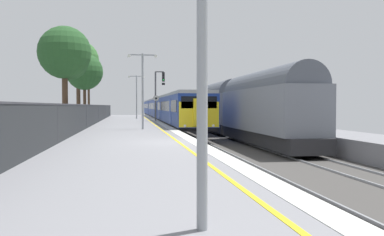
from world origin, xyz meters
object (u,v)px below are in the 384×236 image
object	(u,v)px
platform_lamp_mid	(143,84)
background_tree_right	(89,73)
signal_gantry	(158,90)
platform_lamp_far	(137,93)
background_tree_back	(78,62)
commuter_train_at_platform	(162,108)
background_tree_centre	(84,73)
freight_train_adjacent_track	(236,106)
background_tree_left	(66,55)
speed_limit_sign	(156,105)

from	to	relation	value
platform_lamp_mid	background_tree_right	world-z (taller)	background_tree_right
signal_gantry	platform_lamp_mid	bearing A→B (deg)	-97.56
platform_lamp_mid	background_tree_right	bearing A→B (deg)	102.64
platform_lamp_far	background_tree_back	distance (m)	9.29
commuter_train_at_platform	background_tree_centre	bearing A→B (deg)	-115.82
background_tree_back	platform_lamp_mid	bearing A→B (deg)	-69.64
background_tree_back	background_tree_centre	bearing A→B (deg)	-77.45
freight_train_adjacent_track	signal_gantry	distance (m)	13.36
background_tree_back	platform_lamp_far	bearing A→B (deg)	44.52
platform_lamp_mid	background_tree_left	bearing A→B (deg)	-169.32
speed_limit_sign	background_tree_back	xyz separation A→B (m)	(-8.07, 2.74, 4.50)
platform_lamp_far	background_tree_right	bearing A→B (deg)	146.77
platform_lamp_far	background_tree_right	distance (m)	7.72
background_tree_right	background_tree_centre	bearing A→B (deg)	-86.38
signal_gantry	background_tree_left	xyz separation A→B (m)	(-7.06, -17.28, 1.50)
speed_limit_sign	platform_lamp_mid	world-z (taller)	platform_lamp_mid
speed_limit_sign	platform_lamp_mid	xyz separation A→B (m)	(-1.81, -14.14, 1.37)
platform_lamp_far	commuter_train_at_platform	bearing A→B (deg)	61.07
background_tree_centre	background_tree_back	xyz separation A→B (m)	(-1.18, 5.29, 1.51)
signal_gantry	speed_limit_sign	xyz separation A→B (m)	(-0.36, -2.22, -1.62)
speed_limit_sign	background_tree_right	distance (m)	15.65
freight_train_adjacent_track	speed_limit_sign	world-z (taller)	freight_train_adjacent_track
platform_lamp_far	background_tree_centre	bearing A→B (deg)	-113.94
commuter_train_at_platform	platform_lamp_mid	world-z (taller)	platform_lamp_mid
background_tree_left	background_tree_centre	distance (m)	12.51
background_tree_left	background_tree_centre	size ratio (longest dim) A/B	1.02
commuter_train_at_platform	platform_lamp_mid	bearing A→B (deg)	-97.03
speed_limit_sign	platform_lamp_far	size ratio (longest dim) A/B	0.50
freight_train_adjacent_track	platform_lamp_far	xyz separation A→B (m)	(-7.66, 18.75, 1.55)
platform_lamp_far	background_tree_back	xyz separation A→B (m)	(-6.26, -6.16, 3.03)
background_tree_left	background_tree_right	world-z (taller)	background_tree_right
platform_lamp_far	background_tree_centre	distance (m)	12.62
platform_lamp_mid	freight_train_adjacent_track	bearing A→B (deg)	29.27
background_tree_left	background_tree_right	bearing A→B (deg)	92.40
speed_limit_sign	commuter_train_at_platform	bearing A→B (deg)	83.22
background_tree_left	commuter_train_at_platform	bearing A→B (deg)	74.39
freight_train_adjacent_track	background_tree_centre	xyz separation A→B (m)	(-12.75, 7.30, 3.07)
speed_limit_sign	background_tree_centre	xyz separation A→B (m)	(-6.90, -2.55, 2.99)
background_tree_right	background_tree_left	bearing A→B (deg)	-87.60
background_tree_right	background_tree_back	size ratio (longest dim) A/B	0.91
background_tree_left	background_tree_centre	world-z (taller)	background_tree_left
speed_limit_sign	background_tree_left	bearing A→B (deg)	-113.99
commuter_train_at_platform	background_tree_centre	xyz separation A→B (m)	(-8.74, -18.07, 3.41)
commuter_train_at_platform	background_tree_centre	world-z (taller)	background_tree_centre
background_tree_centre	signal_gantry	bearing A→B (deg)	33.30
signal_gantry	background_tree_centre	bearing A→B (deg)	-146.70
speed_limit_sign	background_tree_right	world-z (taller)	background_tree_right
background_tree_centre	platform_lamp_far	bearing A→B (deg)	66.06
commuter_train_at_platform	background_tree_right	xyz separation A→B (m)	(-9.72, -2.65, 4.56)
freight_train_adjacent_track	platform_lamp_mid	xyz separation A→B (m)	(-7.66, -4.29, 1.45)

